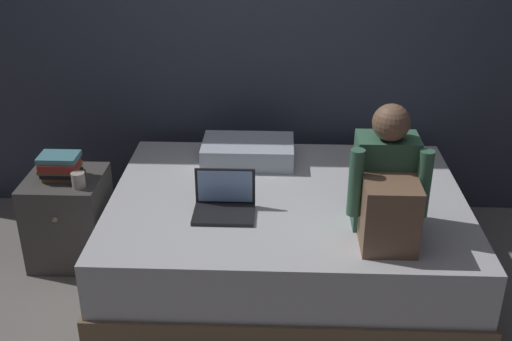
% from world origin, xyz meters
% --- Properties ---
extents(ground_plane, '(8.00, 8.00, 0.00)m').
position_xyz_m(ground_plane, '(0.00, 0.00, 0.00)').
color(ground_plane, gray).
extents(wall_back, '(5.60, 0.10, 2.70)m').
position_xyz_m(wall_back, '(0.00, 1.20, 1.35)').
color(wall_back, '#383D4C').
rests_on(wall_back, ground_plane).
extents(bed, '(2.00, 1.50, 0.52)m').
position_xyz_m(bed, '(0.20, 0.30, 0.25)').
color(bed, '#7A6047').
rests_on(bed, ground_plane).
extents(nightstand, '(0.44, 0.46, 0.54)m').
position_xyz_m(nightstand, '(-1.10, 0.42, 0.27)').
color(nightstand, '#474442').
rests_on(nightstand, ground_plane).
extents(person_sitting, '(0.39, 0.44, 0.66)m').
position_xyz_m(person_sitting, '(0.67, -0.07, 0.77)').
color(person_sitting, '#38664C').
rests_on(person_sitting, bed).
extents(laptop, '(0.32, 0.23, 0.22)m').
position_xyz_m(laptop, '(-0.13, 0.11, 0.57)').
color(laptop, black).
rests_on(laptop, bed).
extents(pillow, '(0.56, 0.36, 0.13)m').
position_xyz_m(pillow, '(-0.04, 0.75, 0.58)').
color(pillow, silver).
rests_on(pillow, bed).
extents(book_stack, '(0.23, 0.17, 0.15)m').
position_xyz_m(book_stack, '(-1.10, 0.41, 0.62)').
color(book_stack, brown).
rests_on(book_stack, nightstand).
extents(mug, '(0.08, 0.08, 0.09)m').
position_xyz_m(mug, '(-0.97, 0.30, 0.59)').
color(mug, '#BCB2A3').
rests_on(mug, nightstand).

